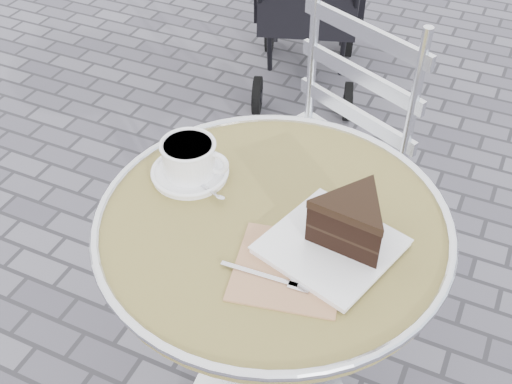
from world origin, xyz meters
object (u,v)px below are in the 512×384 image
at_px(bistro_chair, 335,132).
at_px(cake_plate_set, 346,227).
at_px(cafe_table, 272,275).
at_px(cappuccino_set, 190,162).

bearing_deg(bistro_chair, cake_plate_set, -45.74).
distance_m(cafe_table, cappuccino_set, 0.30).
xyz_separation_m(cafe_table, cake_plate_set, (0.15, -0.01, 0.22)).
height_order(cafe_table, cake_plate_set, cake_plate_set).
xyz_separation_m(cappuccino_set, cake_plate_set, (0.37, -0.06, 0.02)).
bearing_deg(cake_plate_set, cappuccino_set, -173.45).
relative_size(cafe_table, cappuccino_set, 4.01).
bearing_deg(cake_plate_set, cafe_table, -167.80).
height_order(cappuccino_set, bistro_chair, bistro_chair).
height_order(cafe_table, cappuccino_set, cappuccino_set).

